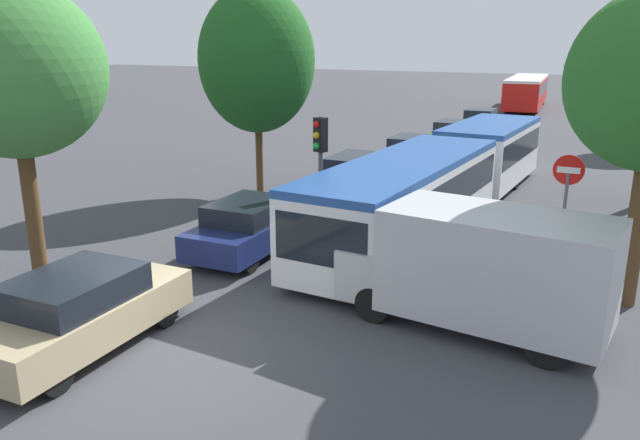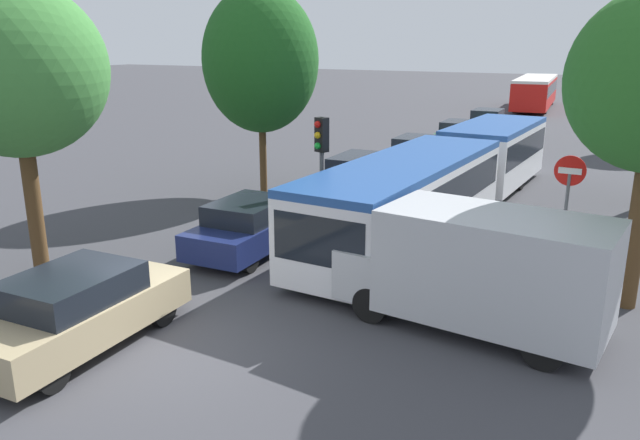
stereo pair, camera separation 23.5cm
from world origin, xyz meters
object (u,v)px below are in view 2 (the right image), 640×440
object	(u,v)px
queued_car_tan	(77,309)
queued_car_silver	(487,121)
queued_car_white	(416,152)
no_entry_sign	(567,196)
queued_car_navy	(251,226)
white_van	(481,268)
tree_left_near	(10,75)
queued_car_blue	(362,177)
queued_car_green	(459,134)
tree_left_mid	(261,60)
traffic_light	(321,152)
articulated_bus	(449,174)
city_bus_rear	(535,91)

from	to	relation	value
queued_car_tan	queued_car_silver	world-z (taller)	queued_car_tan
queued_car_white	no_entry_sign	xyz separation A→B (m)	(7.37, -10.45, 1.19)
queued_car_navy	queued_car_tan	bearing A→B (deg)	179.84
white_van	tree_left_near	xyz separation A→B (m)	(-9.90, -2.07, 3.37)
queued_car_blue	queued_car_green	world-z (taller)	queued_car_blue
queued_car_blue	queued_car_silver	xyz separation A→B (m)	(-0.04, 17.97, -0.06)
queued_car_tan	tree_left_mid	size ratio (longest dim) A/B	0.59
queued_car_navy	tree_left_mid	bearing A→B (deg)	28.05
traffic_light	queued_car_green	bearing A→B (deg)	-157.01
no_entry_sign	queued_car_white	bearing A→B (deg)	-144.79
no_entry_sign	queued_car_navy	bearing A→B (deg)	-72.88
queued_car_navy	traffic_light	bearing A→B (deg)	-38.88
articulated_bus	city_bus_rear	xyz separation A→B (m)	(-3.45, 34.51, 0.07)
traffic_light	tree_left_near	bearing A→B (deg)	-22.28
queued_car_white	queued_car_green	distance (m)	6.09
queued_car_tan	queued_car_green	bearing A→B (deg)	-1.96
articulated_bus	queued_car_tan	distance (m)	11.90
traffic_light	tree_left_mid	distance (m)	6.56
traffic_light	white_van	bearing A→B (deg)	76.47
white_van	articulated_bus	bearing A→B (deg)	-63.27
queued_car_green	articulated_bus	bearing A→B (deg)	-167.66
articulated_bus	tree_left_near	bearing A→B (deg)	-34.73
articulated_bus	no_entry_sign	bearing A→B (deg)	50.36
articulated_bus	tree_left_mid	world-z (taller)	tree_left_mid
no_entry_sign	white_van	bearing A→B (deg)	-13.44
queued_car_green	no_entry_sign	distance (m)	18.09
queued_car_tan	no_entry_sign	bearing A→B (deg)	-43.73
articulated_bus	queued_car_white	world-z (taller)	articulated_bus
queued_car_white	tree_left_mid	size ratio (longest dim) A/B	0.56
queued_car_silver	traffic_light	xyz separation A→B (m)	(1.12, -22.99, 1.78)
queued_car_navy	queued_car_green	xyz separation A→B (m)	(0.03, 18.78, -0.02)
queued_car_navy	queued_car_silver	bearing A→B (deg)	-2.59
tree_left_mid	queued_car_blue	bearing A→B (deg)	13.76
articulated_bus	queued_car_tan	world-z (taller)	articulated_bus
queued_car_navy	queued_car_blue	bearing A→B (deg)	-3.41
white_van	tree_left_mid	size ratio (longest dim) A/B	0.72
articulated_bus	tree_left_mid	size ratio (longest dim) A/B	2.25
queued_car_navy	white_van	world-z (taller)	white_van
articulated_bus	queued_car_silver	bearing A→B (deg)	-167.64
traffic_light	no_entry_sign	world-z (taller)	traffic_light
queued_car_navy	queued_car_white	bearing A→B (deg)	-2.05
white_van	traffic_light	size ratio (longest dim) A/B	1.52
no_entry_sign	traffic_light	bearing A→B (deg)	-84.10
articulated_bus	queued_car_tan	bearing A→B (deg)	-13.83
tree_left_near	articulated_bus	bearing A→B (deg)	53.14
queued_car_blue	no_entry_sign	size ratio (longest dim) A/B	1.58
articulated_bus	queued_car_green	distance (m)	13.61
queued_car_tan	tree_left_mid	bearing A→B (deg)	14.99
queued_car_white	traffic_light	size ratio (longest dim) A/B	1.17
city_bus_rear	queued_car_silver	world-z (taller)	city_bus_rear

